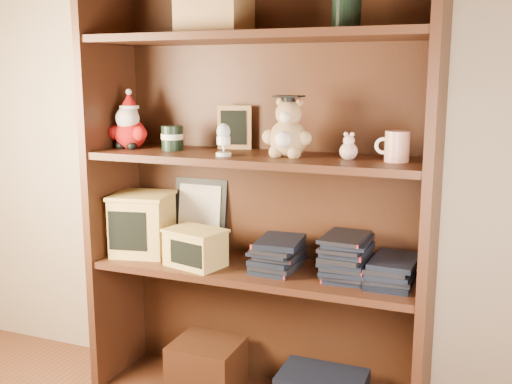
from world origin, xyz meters
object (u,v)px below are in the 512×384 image
Objects in this scene: grad_teddy_bear at (288,133)px; teacher_mug at (396,146)px; treats_box at (143,223)px; bookcase at (261,201)px.

grad_teddy_bear is 0.35m from teacher_mug.
grad_teddy_bear is 0.68m from treats_box.
bookcase is 7.74× the size of grad_teddy_bear.
grad_teddy_bear is 0.83× the size of treats_box.
bookcase reaches higher than teacher_mug.
treats_box is (-0.46, -0.05, -0.11)m from bookcase.
grad_teddy_bear is 1.90× the size of teacher_mug.
bookcase is at bearing 6.42° from treats_box.
bookcase is at bearing 154.39° from grad_teddy_bear.
grad_teddy_bear reaches higher than treats_box.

